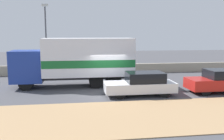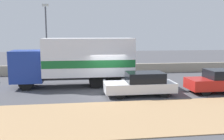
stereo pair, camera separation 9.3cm
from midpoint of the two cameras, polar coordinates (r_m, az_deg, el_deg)
ground_plane at (r=17.13m, az=-0.61°, el=-5.11°), size 80.00×80.00×0.00m
dirt_shoulder_foreground at (r=12.26m, az=2.58°, el=-10.55°), size 60.00×5.26×0.04m
stone_wall_backdrop at (r=24.79m, az=-3.02°, el=0.20°), size 60.00×0.35×0.96m
street_lamp at (r=24.08m, az=-14.98°, el=7.79°), size 0.56×0.28×6.65m
box_truck at (r=18.90m, az=-7.66°, el=2.27°), size 8.94×2.62×3.64m
car_hatchback at (r=16.26m, az=6.53°, el=-3.17°), size 4.55×1.77×1.52m
car_sedan_second at (r=18.46m, az=23.09°, el=-2.32°), size 4.13×1.80×1.57m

